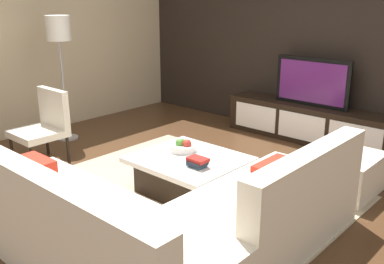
{
  "coord_description": "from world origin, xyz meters",
  "views": [
    {
      "loc": [
        2.63,
        -2.88,
        1.92
      ],
      "look_at": [
        -0.34,
        0.41,
        0.52
      ],
      "focal_mm": 40.85,
      "sensor_mm": 36.0,
      "label": 1
    }
  ],
  "objects_px": {
    "media_console": "(309,123)",
    "coffee_table": "(189,174)",
    "floor_lamp": "(59,36)",
    "ottoman": "(340,172)",
    "sectional_couch": "(164,221)",
    "book_stack": "(197,162)",
    "fruit_bowl": "(183,146)",
    "accent_chair_near": "(45,123)",
    "television": "(312,82)"
  },
  "relations": [
    {
      "from": "media_console",
      "to": "fruit_bowl",
      "type": "distance_m",
      "value": 2.22
    },
    {
      "from": "media_console",
      "to": "book_stack",
      "type": "xyz_separation_m",
      "value": [
        0.12,
        -2.42,
        0.18
      ]
    },
    {
      "from": "media_console",
      "to": "coffee_table",
      "type": "relative_size",
      "value": 2.28
    },
    {
      "from": "television",
      "to": "accent_chair_near",
      "type": "height_order",
      "value": "television"
    },
    {
      "from": "media_console",
      "to": "coffee_table",
      "type": "height_order",
      "value": "media_console"
    },
    {
      "from": "media_console",
      "to": "book_stack",
      "type": "bearing_deg",
      "value": -87.11
    },
    {
      "from": "sectional_couch",
      "to": "accent_chair_near",
      "type": "xyz_separation_m",
      "value": [
        -2.44,
        0.45,
        0.2
      ]
    },
    {
      "from": "accent_chair_near",
      "to": "ottoman",
      "type": "distance_m",
      "value": 3.34
    },
    {
      "from": "media_console",
      "to": "accent_chair_near",
      "type": "relative_size",
      "value": 2.71
    },
    {
      "from": "accent_chair_near",
      "to": "floor_lamp",
      "type": "height_order",
      "value": "floor_lamp"
    },
    {
      "from": "floor_lamp",
      "to": "ottoman",
      "type": "height_order",
      "value": "floor_lamp"
    },
    {
      "from": "media_console",
      "to": "ottoman",
      "type": "relative_size",
      "value": 3.37
    },
    {
      "from": "accent_chair_near",
      "to": "fruit_bowl",
      "type": "xyz_separation_m",
      "value": [
        1.65,
        0.6,
        -0.06
      ]
    },
    {
      "from": "sectional_couch",
      "to": "fruit_bowl",
      "type": "height_order",
      "value": "sectional_couch"
    },
    {
      "from": "ottoman",
      "to": "book_stack",
      "type": "xyz_separation_m",
      "value": [
        -0.87,
        -1.21,
        0.23
      ]
    },
    {
      "from": "media_console",
      "to": "fruit_bowl",
      "type": "bearing_deg",
      "value": -97.13
    },
    {
      "from": "book_stack",
      "to": "floor_lamp",
      "type": "bearing_deg",
      "value": 174.07
    },
    {
      "from": "media_console",
      "to": "coffee_table",
      "type": "distance_m",
      "value": 2.3
    },
    {
      "from": "ottoman",
      "to": "sectional_couch",
      "type": "bearing_deg",
      "value": -103.3
    },
    {
      "from": "sectional_couch",
      "to": "book_stack",
      "type": "distance_m",
      "value": 0.92
    },
    {
      "from": "television",
      "to": "floor_lamp",
      "type": "relative_size",
      "value": 0.62
    },
    {
      "from": "floor_lamp",
      "to": "television",
      "type": "bearing_deg",
      "value": 40.26
    },
    {
      "from": "sectional_couch",
      "to": "ottoman",
      "type": "height_order",
      "value": "sectional_couch"
    },
    {
      "from": "coffee_table",
      "to": "fruit_bowl",
      "type": "distance_m",
      "value": 0.3
    },
    {
      "from": "sectional_couch",
      "to": "ottoman",
      "type": "distance_m",
      "value": 2.09
    },
    {
      "from": "fruit_bowl",
      "to": "book_stack",
      "type": "xyz_separation_m",
      "value": [
        0.4,
        -0.22,
        -0.0
      ]
    },
    {
      "from": "television",
      "to": "media_console",
      "type": "bearing_deg",
      "value": -90.0
    },
    {
      "from": "sectional_couch",
      "to": "floor_lamp",
      "type": "bearing_deg",
      "value": 160.22
    },
    {
      "from": "sectional_couch",
      "to": "media_console",
      "type": "bearing_deg",
      "value": 99.02
    },
    {
      "from": "accent_chair_near",
      "to": "ottoman",
      "type": "relative_size",
      "value": 1.24
    },
    {
      "from": "coffee_table",
      "to": "book_stack",
      "type": "distance_m",
      "value": 0.34
    },
    {
      "from": "television",
      "to": "coffee_table",
      "type": "xyz_separation_m",
      "value": [
        -0.1,
        -2.3,
        -0.62
      ]
    },
    {
      "from": "television",
      "to": "coffee_table",
      "type": "height_order",
      "value": "television"
    },
    {
      "from": "media_console",
      "to": "book_stack",
      "type": "distance_m",
      "value": 2.43
    },
    {
      "from": "accent_chair_near",
      "to": "ottoman",
      "type": "xyz_separation_m",
      "value": [
        2.93,
        1.59,
        -0.29
      ]
    },
    {
      "from": "floor_lamp",
      "to": "book_stack",
      "type": "height_order",
      "value": "floor_lamp"
    },
    {
      "from": "media_console",
      "to": "ottoman",
      "type": "distance_m",
      "value": 1.57
    },
    {
      "from": "coffee_table",
      "to": "floor_lamp",
      "type": "bearing_deg",
      "value": 176.46
    },
    {
      "from": "fruit_bowl",
      "to": "media_console",
      "type": "bearing_deg",
      "value": 82.87
    },
    {
      "from": "television",
      "to": "book_stack",
      "type": "relative_size",
      "value": 5.29
    },
    {
      "from": "media_console",
      "to": "floor_lamp",
      "type": "relative_size",
      "value": 1.42
    },
    {
      "from": "ottoman",
      "to": "media_console",
      "type": "bearing_deg",
      "value": 129.5
    },
    {
      "from": "media_console",
      "to": "television",
      "type": "xyz_separation_m",
      "value": [
        0.0,
        0.0,
        0.57
      ]
    },
    {
      "from": "media_console",
      "to": "fruit_bowl",
      "type": "relative_size",
      "value": 8.43
    },
    {
      "from": "book_stack",
      "to": "sectional_couch",
      "type": "bearing_deg",
      "value": -64.45
    },
    {
      "from": "television",
      "to": "sectional_couch",
      "type": "relative_size",
      "value": 0.43
    },
    {
      "from": "sectional_couch",
      "to": "ottoman",
      "type": "bearing_deg",
      "value": 76.7
    },
    {
      "from": "media_console",
      "to": "ottoman",
      "type": "bearing_deg",
      "value": -50.5
    },
    {
      "from": "television",
      "to": "accent_chair_near",
      "type": "distance_m",
      "value": 3.41
    },
    {
      "from": "coffee_table",
      "to": "ottoman",
      "type": "height_order",
      "value": "ottoman"
    }
  ]
}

